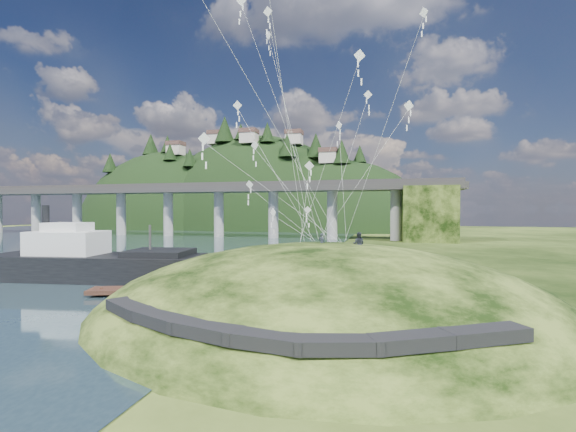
# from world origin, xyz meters

# --- Properties ---
(ground) EXTENTS (320.00, 320.00, 0.00)m
(ground) POSITION_xyz_m (0.00, 0.00, 0.00)
(ground) COLOR black
(ground) RESTS_ON ground
(grass_hill) EXTENTS (36.00, 32.00, 13.00)m
(grass_hill) POSITION_xyz_m (8.00, 2.00, -1.50)
(grass_hill) COLOR black
(grass_hill) RESTS_ON ground
(footpath) EXTENTS (22.29, 5.84, 0.83)m
(footpath) POSITION_xyz_m (7.46, -9.74, 2.08)
(footpath) COLOR black
(footpath) RESTS_ON ground
(bridge) EXTENTS (160.00, 11.00, 15.00)m
(bridge) POSITION_xyz_m (-26.46, 70.07, 9.70)
(bridge) COLOR #2D2B2B
(bridge) RESTS_ON ground
(far_ridge) EXTENTS (153.00, 70.00, 94.50)m
(far_ridge) POSITION_xyz_m (-43.58, 122.17, -7.44)
(far_ridge) COLOR black
(far_ridge) RESTS_ON ground
(work_barge) EXTENTS (23.56, 9.19, 8.03)m
(work_barge) POSITION_xyz_m (-18.37, 7.94, 2.01)
(work_barge) COLOR black
(work_barge) RESTS_ON ground
(wooden_dock) EXTENTS (14.21, 6.75, 1.02)m
(wooden_dock) POSITION_xyz_m (-6.03, 3.69, 0.45)
(wooden_dock) COLOR #331C15
(wooden_dock) RESTS_ON ground
(kite_flyers) EXTENTS (3.68, 0.85, 1.85)m
(kite_flyers) POSITION_xyz_m (9.79, 3.05, 5.83)
(kite_flyers) COLOR #252931
(kite_flyers) RESTS_ON ground
(kite_swarm) EXTENTS (16.53, 17.05, 21.38)m
(kite_swarm) POSITION_xyz_m (4.51, 4.61, 17.06)
(kite_swarm) COLOR white
(kite_swarm) RESTS_ON ground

